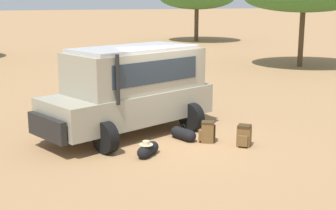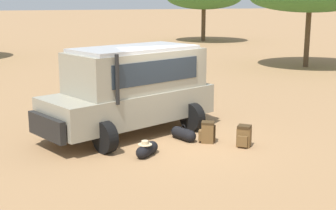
# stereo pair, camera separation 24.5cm
# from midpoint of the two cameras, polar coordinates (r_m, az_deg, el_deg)

# --- Properties ---
(ground_plane) EXTENTS (320.00, 320.00, 0.00)m
(ground_plane) POSITION_cam_midpoint_polar(r_m,az_deg,el_deg) (12.62, 0.48, -4.38)
(ground_plane) COLOR #9E754C
(safari_vehicle) EXTENTS (5.43, 3.72, 2.44)m
(safari_vehicle) POSITION_cam_midpoint_polar(r_m,az_deg,el_deg) (13.12, -4.97, 2.07)
(safari_vehicle) COLOR gray
(safari_vehicle) RESTS_ON ground_plane
(backpack_beside_front_wheel) EXTENTS (0.47, 0.47, 0.56)m
(backpack_beside_front_wheel) POSITION_cam_midpoint_polar(r_m,az_deg,el_deg) (12.23, 8.69, -3.75)
(backpack_beside_front_wheel) COLOR brown
(backpack_beside_front_wheel) RESTS_ON ground_plane
(backpack_cluster_center) EXTENTS (0.49, 0.44, 0.56)m
(backpack_cluster_center) POSITION_cam_midpoint_polar(r_m,az_deg,el_deg) (12.46, 4.26, -3.31)
(backpack_cluster_center) COLOR brown
(backpack_cluster_center) RESTS_ON ground_plane
(duffel_bag_low_black_case) EXTENTS (0.67, 0.64, 0.40)m
(duffel_bag_low_black_case) POSITION_cam_midpoint_polar(r_m,az_deg,el_deg) (11.41, -3.08, -5.44)
(duffel_bag_low_black_case) COLOR black
(duffel_bag_low_black_case) RESTS_ON ground_plane
(duffel_bag_soft_canvas) EXTENTS (0.48, 0.84, 0.42)m
(duffel_bag_soft_canvas) POSITION_cam_midpoint_polar(r_m,az_deg,el_deg) (12.67, 1.32, -3.54)
(duffel_bag_soft_canvas) COLOR black
(duffel_bag_soft_canvas) RESTS_ON ground_plane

